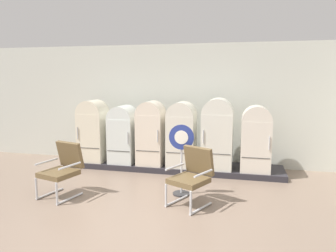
# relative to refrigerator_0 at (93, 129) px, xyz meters

# --- Properties ---
(ground) EXTENTS (12.00, 10.00, 0.05)m
(ground) POSITION_rel_refrigerator_0_xyz_m (1.94, -2.89, -0.95)
(ground) COLOR #806B5B
(back_wall) EXTENTS (11.76, 0.12, 3.00)m
(back_wall) POSITION_rel_refrigerator_0_xyz_m (1.94, 0.77, 0.58)
(back_wall) COLOR silver
(back_wall) RESTS_ON ground
(display_plinth) EXTENTS (5.21, 0.95, 0.13)m
(display_plinth) POSITION_rel_refrigerator_0_xyz_m (1.94, 0.14, -0.86)
(display_plinth) COLOR #2C2A30
(display_plinth) RESTS_ON ground
(refrigerator_0) EXTENTS (0.63, 0.62, 1.50)m
(refrigerator_0) POSITION_rel_refrigerator_0_xyz_m (0.00, 0.00, 0.00)
(refrigerator_0) COLOR beige
(refrigerator_0) RESTS_ON display_plinth
(refrigerator_1) EXTENTS (0.60, 0.70, 1.38)m
(refrigerator_1) POSITION_rel_refrigerator_0_xyz_m (0.77, 0.04, -0.07)
(refrigerator_1) COLOR silver
(refrigerator_1) RESTS_ON display_plinth
(refrigerator_2) EXTENTS (0.60, 0.62, 1.50)m
(refrigerator_2) POSITION_rel_refrigerator_0_xyz_m (1.48, -0.00, 0.00)
(refrigerator_2) COLOR beige
(refrigerator_2) RESTS_ON display_plinth
(refrigerator_3) EXTENTS (0.63, 0.66, 1.50)m
(refrigerator_3) POSITION_rel_refrigerator_0_xyz_m (2.21, 0.02, -0.00)
(refrigerator_3) COLOR silver
(refrigerator_3) RESTS_ON display_plinth
(refrigerator_4) EXTENTS (0.68, 0.67, 1.59)m
(refrigerator_4) POSITION_rel_refrigerator_0_xyz_m (3.03, 0.02, 0.05)
(refrigerator_4) COLOR silver
(refrigerator_4) RESTS_ON display_plinth
(refrigerator_5) EXTENTS (0.64, 0.61, 1.44)m
(refrigerator_5) POSITION_rel_refrigerator_0_xyz_m (3.87, -0.01, -0.03)
(refrigerator_5) COLOR silver
(refrigerator_5) RESTS_ON display_plinth
(armchair_left) EXTENTS (0.74, 0.81, 0.99)m
(armchair_left) POSITION_rel_refrigerator_0_xyz_m (0.37, -2.00, -0.39)
(armchair_left) COLOR silver
(armchair_left) RESTS_ON ground
(armchair_right) EXTENTS (0.82, 0.87, 0.99)m
(armchair_right) POSITION_rel_refrigerator_0_xyz_m (2.75, -1.86, -0.39)
(armchair_right) COLOR silver
(armchair_right) RESTS_ON ground
(sign_stand) EXTENTS (0.46, 0.32, 1.33)m
(sign_stand) POSITION_rel_refrigerator_0_xyz_m (2.49, -1.48, -0.28)
(sign_stand) COLOR #2D2D30
(sign_stand) RESTS_ON ground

